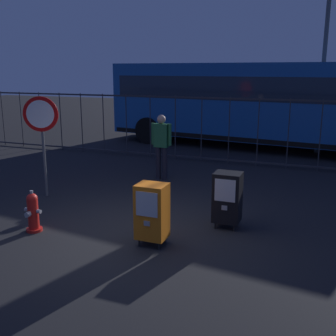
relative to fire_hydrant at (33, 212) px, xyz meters
name	(u,v)px	position (x,y,z in m)	size (l,w,h in m)	color
ground_plane	(128,230)	(1.54, 0.62, -0.35)	(60.00, 60.00, 0.00)	black
fire_hydrant	(33,212)	(0.00, 0.00, 0.00)	(0.33, 0.32, 0.75)	red
newspaper_box_primary	(152,211)	(2.18, 0.24, 0.22)	(0.48, 0.42, 1.02)	black
newspaper_box_secondary	(227,197)	(3.13, 1.42, 0.22)	(0.48, 0.42, 1.02)	black
stop_sign	(42,126)	(-1.09, 1.78, 1.25)	(0.71, 0.31, 2.23)	#4C4F54
pedestrian	(161,143)	(0.77, 4.10, 0.60)	(0.55, 0.22, 1.67)	black
fence_barrier	(215,129)	(1.54, 6.52, 0.67)	(18.03, 0.04, 2.00)	#2D2D33
bus_near	(253,100)	(2.11, 9.52, 1.36)	(10.74, 3.89, 3.00)	#19519E
bus_far	(310,94)	(3.85, 14.36, 1.36)	(10.53, 2.90, 3.00)	red
street_light_far_left	(326,34)	(4.41, 9.23, 3.55)	(0.32, 0.32, 6.68)	#4C4F54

